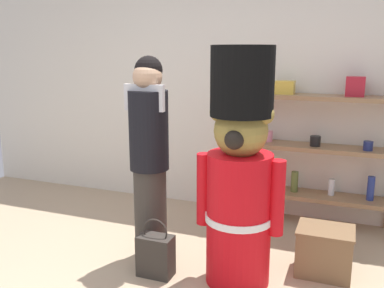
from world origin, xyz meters
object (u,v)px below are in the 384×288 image
person_shopper (149,154)px  shopping_bag (156,255)px  teddy_bear_guard (240,174)px  merchandise_shelf (315,143)px  display_crate (324,251)px

person_shopper → shopping_bag: bearing=-57.3°
teddy_bear_guard → shopping_bag: size_ratio=3.75×
merchandise_shelf → display_crate: merchandise_shelf is taller
teddy_bear_guard → display_crate: 0.93m
person_shopper → shopping_bag: size_ratio=3.59×
shopping_bag → display_crate: shopping_bag is taller
teddy_bear_guard → display_crate: (0.59, 0.34, -0.64)m
merchandise_shelf → display_crate: 1.16m
merchandise_shelf → person_shopper: (-1.16, -1.18, 0.06)m
merchandise_shelf → teddy_bear_guard: teddy_bear_guard is taller
teddy_bear_guard → person_shopper: bearing=172.1°
merchandise_shelf → teddy_bear_guard: bearing=-107.4°
merchandise_shelf → shopping_bag: 1.87m
person_shopper → shopping_bag: 0.77m
merchandise_shelf → person_shopper: bearing=-134.6°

